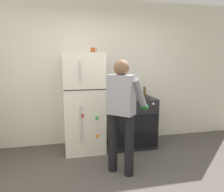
{
  "coord_description": "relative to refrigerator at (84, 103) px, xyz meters",
  "views": [
    {
      "loc": [
        -0.65,
        -2.02,
        1.58
      ],
      "look_at": [
        0.08,
        1.32,
        1.0
      ],
      "focal_mm": 33.18,
      "sensor_mm": 36.0,
      "label": 1
    }
  ],
  "objects": [
    {
      "name": "stove_range",
      "position": [
        0.91,
        -0.01,
        -0.4
      ],
      "size": [
        0.76,
        0.67,
        0.92
      ],
      "color": "black",
      "rests_on": "ground"
    },
    {
      "name": "refrigerator",
      "position": [
        0.0,
        0.0,
        0.0
      ],
      "size": [
        0.68,
        0.72,
        1.71
      ],
      "color": "silver",
      "rests_on": "ground"
    },
    {
      "name": "coffee_mug",
      "position": [
        0.18,
        0.05,
        0.9
      ],
      "size": [
        0.11,
        0.08,
        0.1
      ],
      "color": "#B24C1E",
      "rests_on": "refrigerator"
    },
    {
      "name": "pepper_mill",
      "position": [
        1.21,
        0.2,
        0.15
      ],
      "size": [
        0.05,
        0.05,
        0.16
      ],
      "primitive_type": "cylinder",
      "color": "brown",
      "rests_on": "stove_range"
    },
    {
      "name": "kitchen_wall_back",
      "position": [
        0.38,
        0.38,
        0.49
      ],
      "size": [
        6.0,
        0.1,
        2.7
      ],
      "primitive_type": "cube",
      "color": "silver",
      "rests_on": "ground"
    },
    {
      "name": "red_pot",
      "position": [
        0.75,
        -0.05,
        0.13
      ],
      "size": [
        0.33,
        0.23,
        0.13
      ],
      "color": "#19479E",
      "rests_on": "stove_range"
    },
    {
      "name": "person_cook",
      "position": [
        0.45,
        -0.91,
        0.1
      ],
      "size": [
        0.65,
        0.68,
        1.6
      ],
      "color": "black",
      "rests_on": "ground"
    }
  ]
}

